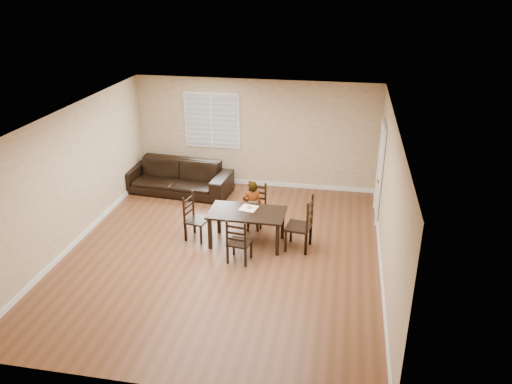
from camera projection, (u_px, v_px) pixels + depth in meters
ground at (223, 253)px, 9.71m from camera, size 7.00×7.00×0.00m
room at (225, 163)px, 9.14m from camera, size 6.04×7.04×2.72m
dining_table at (247, 216)px, 9.81m from camera, size 1.50×0.85×0.70m
chair_near at (257, 205)px, 10.74m from camera, size 0.46×0.44×0.92m
chair_far at (237, 244)px, 9.18m from camera, size 0.46×0.43×0.91m
chair_left at (192, 218)px, 10.10m from camera, size 0.48×0.50×0.96m
chair_right at (305, 227)px, 9.64m from camera, size 0.52×0.55×1.10m
child at (252, 206)px, 10.31m from camera, size 0.45×0.34×1.13m
napkin at (249, 208)px, 9.92m from camera, size 0.38×0.38×0.00m
donut at (250, 207)px, 9.91m from camera, size 0.11×0.11×0.04m
sofa at (177, 177)px, 12.27m from camera, size 2.75×1.27×0.78m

